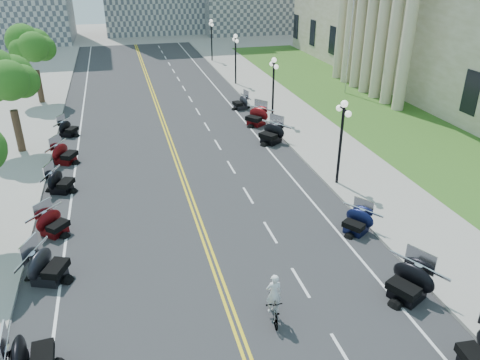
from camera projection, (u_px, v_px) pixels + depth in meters
ground at (206, 242)px, 22.06m from camera, size 160.00×160.00×0.00m
road at (177, 160)px, 30.76m from camera, size 16.00×90.00×0.01m
centerline_yellow_a at (175, 160)px, 30.73m from camera, size 0.12×90.00×0.00m
centerline_yellow_b at (179, 160)px, 30.78m from camera, size 0.12×90.00×0.00m
edge_line_north at (269, 151)px, 32.23m from camera, size 0.12×90.00×0.00m
edge_line_south at (75, 170)px, 29.29m from camera, size 0.12×90.00×0.00m
lane_dash_4 at (344, 355)px, 15.83m from camera, size 0.12×2.00×0.00m
lane_dash_5 at (300, 282)px, 19.31m from camera, size 0.12×2.00×0.00m
lane_dash_6 at (270, 232)px, 22.79m from camera, size 0.12×2.00×0.00m
lane_dash_7 at (248, 195)px, 26.27m from camera, size 0.12×2.00×0.00m
lane_dash_8 at (231, 167)px, 29.75m from camera, size 0.12×2.00×0.00m
lane_dash_9 at (218, 145)px, 33.23m from camera, size 0.12×2.00×0.00m
lane_dash_10 at (207, 127)px, 36.71m from camera, size 0.12×2.00×0.00m
lane_dash_11 at (198, 112)px, 40.19m from camera, size 0.12×2.00×0.00m
lane_dash_12 at (190, 99)px, 43.67m from camera, size 0.12×2.00×0.00m
lane_dash_13 at (184, 88)px, 47.15m from camera, size 0.12×2.00×0.00m
lane_dash_14 at (178, 79)px, 50.63m from camera, size 0.12×2.00×0.00m
lane_dash_15 at (174, 71)px, 54.11m from camera, size 0.12×2.00×0.00m
lane_dash_16 at (169, 64)px, 57.59m from camera, size 0.12×2.00×0.00m
lane_dash_17 at (165, 58)px, 61.07m from camera, size 0.12×2.00×0.00m
lane_dash_18 at (162, 52)px, 64.55m from camera, size 0.12×2.00×0.00m
lane_dash_19 at (159, 47)px, 68.03m from camera, size 0.12×2.00×0.00m
sidewalk_north at (324, 144)px, 33.14m from camera, size 5.00×90.00×0.15m
sidewalk_south at (4, 177)px, 28.32m from camera, size 5.00×90.00×0.15m
lawn at (360, 105)px, 41.72m from camera, size 9.00×60.00×0.10m
street_lamp_2 at (340, 143)px, 26.38m from camera, size 0.50×1.20×4.90m
street_lamp_3 at (273, 90)px, 36.82m from camera, size 0.50×1.20×4.90m
street_lamp_4 at (236, 60)px, 47.26m from camera, size 0.50×1.20×4.90m
street_lamp_5 at (212, 40)px, 57.70m from camera, size 0.50×1.20×4.90m
flagpole at (350, 41)px, 43.15m from camera, size 1.10×0.20×10.00m
tree_3 at (8, 84)px, 29.87m from camera, size 4.80×4.80×9.20m
tree_4 at (33, 50)px, 40.31m from camera, size 4.80×4.80×9.20m
motorcycle_n_4 at (409, 281)px, 18.15m from camera, size 2.98×2.98×1.56m
motorcycle_n_5 at (357, 221)px, 22.54m from camera, size 2.56×2.56×1.29m
motorcycle_n_8 at (271, 133)px, 33.25m from camera, size 3.10×3.10×1.56m
motorcycle_n_9 at (256, 116)px, 36.73m from camera, size 3.09×3.09×1.54m
motorcycle_n_10 at (241, 102)px, 40.63m from camera, size 2.15×2.15×1.30m
motorcycle_s_4 at (30, 355)px, 14.85m from camera, size 2.29×2.29×1.52m
motorcycle_s_5 at (47, 265)px, 19.15m from camera, size 2.88×2.88×1.54m
motorcycle_s_6 at (53, 222)px, 22.40m from camera, size 2.68×2.68×1.33m
motorcycle_s_7 at (60, 181)px, 26.41m from camera, size 2.57×2.57×1.38m
motorcycle_s_8 at (64, 153)px, 30.07m from camera, size 2.78×2.78×1.44m
motorcycle_s_9 at (68, 128)px, 34.62m from camera, size 2.46×2.46×1.27m
bicycle at (273, 307)px, 17.19m from camera, size 0.75×1.82×1.06m
cyclist_rider at (274, 277)px, 16.60m from camera, size 0.60×0.39×1.64m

